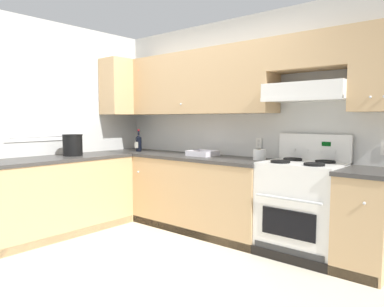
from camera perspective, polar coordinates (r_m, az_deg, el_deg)
ground_plane at (r=3.69m, az=-10.89°, el=-16.19°), size 7.04×7.04×0.00m
wall_back at (r=4.33m, az=8.24°, el=7.03°), size 4.68×0.57×2.55m
wall_left at (r=4.89m, az=-20.92°, el=4.94°), size 0.47×4.00×2.55m
counter_back_run at (r=4.41m, az=1.66°, el=-6.38°), size 3.60×0.65×0.91m
counter_left_run at (r=4.56m, az=-20.97°, el=-6.34°), size 0.63×1.91×0.91m
stove at (r=3.79m, az=16.88°, el=-8.16°), size 0.76×0.62×1.20m
wine_bottle at (r=5.06m, az=-8.41°, el=1.69°), size 0.08×0.08×0.31m
bowl at (r=4.41m, az=1.68°, el=-0.08°), size 0.32×0.28×0.06m
bucket at (r=4.63m, az=-18.30°, el=1.34°), size 0.24×0.24×0.26m
paper_towel_roll at (r=4.02m, az=10.61°, el=-0.17°), size 0.14×0.14×0.12m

